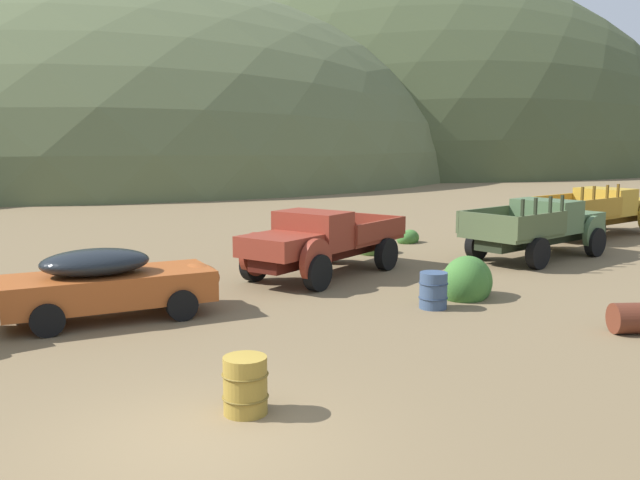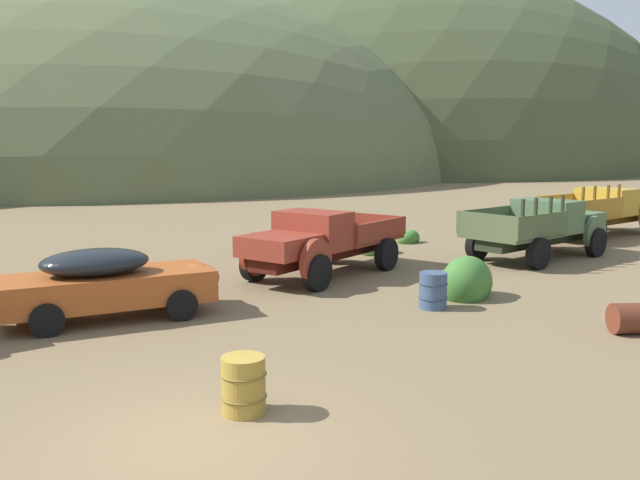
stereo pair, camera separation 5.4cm
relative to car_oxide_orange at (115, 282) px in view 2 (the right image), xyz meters
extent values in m
plane|color=brown|center=(-1.29, -6.76, -0.81)|extent=(300.00, 300.00, 0.00)
ellipsoid|color=#56603D|center=(19.80, 63.25, -0.81)|extent=(78.06, 79.68, 40.49)
ellipsoid|color=#424C2D|center=(58.77, 61.72, -0.81)|extent=(84.48, 79.02, 52.22)
cube|color=#A34C1E|center=(-0.13, 0.02, -0.13)|extent=(4.61, 2.35, 0.68)
ellipsoid|color=black|center=(-0.39, 0.06, 0.47)|extent=(2.49, 1.84, 0.57)
ellipsoid|color=#A34C1E|center=(1.83, -0.26, -0.07)|extent=(1.16, 1.51, 0.61)
cylinder|color=black|center=(1.10, -1.04, -0.47)|extent=(0.70, 0.29, 0.68)
cylinder|color=black|center=(1.35, 0.68, -0.47)|extent=(0.70, 0.29, 0.68)
cylinder|color=black|center=(-1.61, -0.65, -0.47)|extent=(0.70, 0.29, 0.68)
cylinder|color=black|center=(-1.36, 1.07, -0.47)|extent=(0.70, 0.29, 0.68)
cube|color=#42140D|center=(6.48, 1.27, -0.15)|extent=(5.47, 2.72, 0.36)
cube|color=maroon|center=(4.59, 0.61, 0.30)|extent=(2.20, 2.19, 0.55)
cube|color=#B7B2A8|center=(3.83, 0.34, 0.27)|extent=(0.47, 1.14, 0.44)
cylinder|color=maroon|center=(4.46, 1.65, -0.05)|extent=(1.19, 0.57, 1.20)
cylinder|color=maroon|center=(5.14, -0.28, -0.05)|extent=(1.19, 0.57, 1.20)
cube|color=maroon|center=(6.00, 1.10, 0.55)|extent=(1.85, 2.29, 1.05)
cube|color=black|center=(5.46, 0.91, 0.76)|extent=(0.60, 1.60, 0.59)
cube|color=maroon|center=(7.89, 1.77, 0.09)|extent=(3.29, 2.86, 0.12)
cube|color=maroon|center=(7.55, 2.74, 0.42)|extent=(2.63, 1.01, 0.55)
cube|color=maroon|center=(8.23, 0.79, 0.42)|extent=(2.63, 1.01, 0.55)
cube|color=maroon|center=(9.14, 2.21, 0.42)|extent=(0.78, 1.98, 0.55)
cylinder|color=black|center=(4.45, 1.70, -0.33)|extent=(1.00, 0.58, 0.96)
cylinder|color=black|center=(5.16, -0.33, -0.33)|extent=(1.00, 0.58, 0.96)
cylinder|color=black|center=(7.75, 2.86, -0.33)|extent=(1.00, 0.58, 0.96)
cylinder|color=black|center=(8.47, 0.83, -0.33)|extent=(1.00, 0.58, 0.96)
cube|color=#232B1B|center=(13.84, -0.42, -0.15)|extent=(5.39, 1.51, 0.36)
cube|color=#47603D|center=(15.79, -0.23, 0.30)|extent=(1.84, 1.93, 0.55)
cube|color=#B7B2A8|center=(16.57, -0.15, 0.27)|extent=(0.20, 1.23, 0.44)
cylinder|color=#47603D|center=(15.67, -1.30, -0.05)|extent=(1.21, 0.30, 1.20)
cylinder|color=#47603D|center=(15.47, 0.80, -0.05)|extent=(1.21, 0.30, 1.20)
cube|color=#47603D|center=(14.34, -0.37, 0.55)|extent=(1.42, 2.16, 1.05)
cube|color=black|center=(14.89, -0.32, 0.76)|extent=(0.22, 1.73, 0.59)
cube|color=#495735|center=(12.39, -0.56, 0.09)|extent=(2.88, 2.39, 0.12)
cube|color=#495735|center=(12.49, -1.62, 0.50)|extent=(2.69, 0.36, 0.70)
cube|color=#495735|center=(12.29, 0.50, 0.50)|extent=(2.69, 0.36, 0.70)
cube|color=#495735|center=(11.11, -0.69, 0.50)|extent=(0.31, 2.13, 0.70)
cube|color=#232B1B|center=(11.42, -1.73, 1.10)|extent=(0.09, 0.09, 0.50)
cube|color=#232B1B|center=(12.09, -1.66, 1.10)|extent=(0.09, 0.09, 0.50)
cube|color=#232B1B|center=(12.90, -1.58, 1.10)|extent=(0.09, 0.09, 0.50)
cube|color=#232B1B|center=(13.56, -1.52, 1.10)|extent=(0.09, 0.09, 0.50)
cylinder|color=black|center=(15.68, -1.36, -0.33)|extent=(0.98, 0.37, 0.96)
cylinder|color=black|center=(15.46, 0.86, -0.33)|extent=(0.98, 0.37, 0.96)
cylinder|color=black|center=(12.28, -1.69, -0.33)|extent=(0.98, 0.37, 0.96)
cylinder|color=black|center=(12.06, 0.52, -0.33)|extent=(0.98, 0.37, 0.96)
cube|color=#593D12|center=(19.99, 1.46, -0.15)|extent=(6.16, 1.35, 0.36)
cube|color=#B28928|center=(22.23, 1.58, 0.30)|extent=(2.03, 1.89, 0.55)
cube|color=#B7B2A8|center=(23.13, 1.64, 0.27)|extent=(0.15, 1.23, 0.44)
cylinder|color=#B28928|center=(21.92, 2.63, -0.05)|extent=(1.21, 0.25, 1.20)
cube|color=#B28928|center=(20.56, 1.49, 0.55)|extent=(1.53, 2.13, 1.05)
cube|color=black|center=(21.20, 1.53, 0.76)|extent=(0.15, 1.74, 0.59)
cube|color=#A47826|center=(18.32, 1.36, 0.09)|extent=(3.20, 2.32, 0.12)
cube|color=#A47826|center=(18.38, 0.29, 0.50)|extent=(3.09, 0.27, 0.70)
cube|color=#A47826|center=(18.26, 2.43, 0.50)|extent=(3.09, 0.27, 0.70)
cube|color=#A47826|center=(16.84, 1.28, 0.50)|extent=(0.22, 2.15, 0.70)
cube|color=#593D12|center=(17.14, 0.22, 1.10)|extent=(0.08, 0.08, 0.50)
cube|color=#593D12|center=(17.91, 0.26, 1.10)|extent=(0.08, 0.08, 0.50)
cube|color=#593D12|center=(18.84, 0.32, 1.10)|extent=(0.08, 0.08, 0.50)
cube|color=#593D12|center=(19.61, 0.36, 1.10)|extent=(0.08, 0.08, 0.50)
cylinder|color=black|center=(21.91, 2.68, -0.33)|extent=(0.97, 0.33, 0.96)
cylinder|color=black|center=(18.12, 0.23, -0.33)|extent=(0.97, 0.33, 0.96)
cylinder|color=black|center=(18.00, 2.46, -0.33)|extent=(0.97, 0.33, 0.96)
cylinder|color=olive|center=(-0.24, -6.28, -0.39)|extent=(0.64, 0.64, 0.84)
torus|color=brown|center=(-0.24, -6.28, -0.23)|extent=(0.68, 0.68, 0.03)
torus|color=brown|center=(-0.24, -6.28, -0.56)|extent=(0.68, 0.68, 0.03)
cylinder|color=#5B2819|center=(8.20, -7.19, -0.50)|extent=(1.09, 1.00, 0.63)
cylinder|color=#384C6B|center=(6.32, -3.36, -0.39)|extent=(0.64, 0.64, 0.85)
torus|color=#27354A|center=(6.32, -3.36, -0.22)|extent=(0.68, 0.68, 0.03)
torus|color=#27354A|center=(6.32, -3.36, -0.56)|extent=(0.68, 0.68, 0.03)
ellipsoid|color=#5B8E42|center=(10.18, 3.38, -0.59)|extent=(1.14, 1.02, 0.81)
ellipsoid|color=#5B8E42|center=(9.88, 3.22, -0.62)|extent=(0.92, 0.83, 0.70)
ellipsoid|color=#5B8E42|center=(9.82, 3.59, -0.60)|extent=(0.87, 0.78, 0.78)
ellipsoid|color=#3D702D|center=(12.64, 4.41, -0.70)|extent=(0.50, 0.45, 0.41)
ellipsoid|color=#3D702D|center=(12.75, 4.49, -0.64)|extent=(0.72, 0.65, 0.62)
ellipsoid|color=#3D702D|center=(12.52, 4.42, -0.66)|extent=(0.76, 0.68, 0.57)
ellipsoid|color=#3D702D|center=(7.64, -3.11, -0.46)|extent=(1.23, 1.10, 1.28)
ellipsoid|color=#3D702D|center=(7.89, -2.94, -0.45)|extent=(1.32, 1.19, 1.31)
camera|label=1|loc=(-4.81, -14.67, 3.14)|focal=38.81mm
camera|label=2|loc=(-4.77, -14.70, 3.14)|focal=38.81mm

